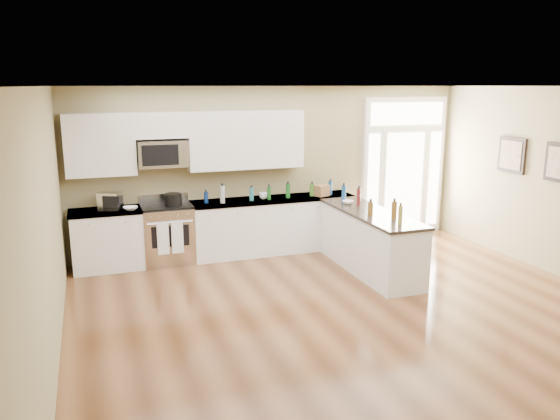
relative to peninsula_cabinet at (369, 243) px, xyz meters
name	(u,v)px	position (x,y,z in m)	size (l,w,h in m)	color
ground	(391,341)	(-0.93, -2.24, -0.43)	(8.00, 8.00, 0.00)	#502D16
room_shell	(398,192)	(-0.93, -2.24, 1.27)	(8.00, 8.00, 8.00)	#978A60
back_cabinet_left	(108,241)	(-3.80, 1.45, 0.00)	(1.10, 0.66, 0.94)	white
back_cabinet_right	(273,227)	(-1.08, 1.45, 0.00)	(2.85, 0.66, 0.94)	white
peninsula_cabinet	(369,243)	(0.00, 0.00, 0.00)	(0.69, 2.32, 0.94)	white
upper_cabinet_left	(100,145)	(-3.81, 1.59, 1.49)	(1.04, 0.33, 0.95)	white
upper_cabinet_right	(246,140)	(-1.50, 1.59, 1.49)	(1.94, 0.33, 0.95)	white
upper_cabinet_short	(161,125)	(-2.88, 1.59, 1.77)	(0.82, 0.33, 0.40)	white
microwave	(163,154)	(-2.88, 1.56, 1.33)	(0.78, 0.41, 0.42)	silver
entry_door	(404,167)	(1.62, 1.71, 0.87)	(1.70, 0.10, 2.60)	white
wall_art_near	(512,155)	(2.54, -0.04, 1.27)	(0.05, 0.58, 0.58)	black
kitchen_range	(168,234)	(-2.87, 1.45, 0.04)	(0.79, 0.70, 1.08)	silver
stockpot	(173,199)	(-2.77, 1.37, 0.62)	(0.27, 0.27, 0.21)	black
toaster_oven	(110,201)	(-3.72, 1.45, 0.64)	(0.32, 0.25, 0.27)	silver
cardboard_box	(322,191)	(-0.21, 1.34, 0.60)	(0.23, 0.17, 0.19)	brown
bowl_left	(130,208)	(-3.43, 1.32, 0.53)	(0.22, 0.22, 0.05)	white
bowl_peninsula	(348,202)	(-0.08, 0.60, 0.53)	(0.18, 0.18, 0.06)	white
cup_counter	(263,196)	(-1.25, 1.44, 0.56)	(0.14, 0.14, 0.11)	white
counter_bottles	(310,197)	(-0.67, 0.77, 0.63)	(2.38, 2.35, 0.28)	#19591E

